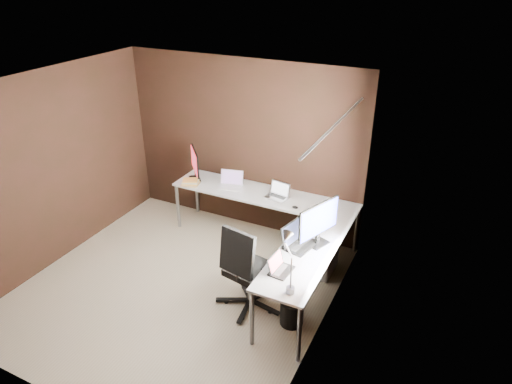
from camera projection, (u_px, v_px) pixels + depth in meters
room at (197, 201)px, 4.99m from camera, size 3.60×3.60×2.50m
desk at (274, 218)px, 5.85m from camera, size 2.65×2.25×0.73m
drawer_pedestal at (319, 249)px, 5.88m from camera, size 0.42×0.50×0.60m
monitor_left at (195, 163)px, 6.64m from camera, size 0.37×0.42×0.46m
monitor_right at (319, 221)px, 5.09m from camera, size 0.26×0.60×0.52m
laptop_white at (231, 183)px, 6.52m from camera, size 0.37×0.30×0.22m
laptop_silver at (278, 194)px, 6.23m from camera, size 0.33×0.26×0.20m
laptop_black_big at (297, 240)px, 5.18m from camera, size 0.37×0.45×0.27m
laptop_black_small at (279, 267)px, 4.75m from camera, size 0.22×0.29×0.19m
book_stack at (190, 182)px, 6.57m from camera, size 0.28×0.26×0.08m
mouse_left at (193, 184)px, 6.57m from camera, size 0.09×0.07×0.03m
mouse_corner at (295, 207)px, 5.95m from camera, size 0.09×0.06×0.03m
desk_lamp at (288, 254)px, 4.35m from camera, size 0.20×0.23×0.63m
office_chair at (248, 283)px, 5.24m from camera, size 0.61×0.63×1.09m
wastebasket at (292, 312)px, 5.05m from camera, size 0.29×0.29×0.30m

